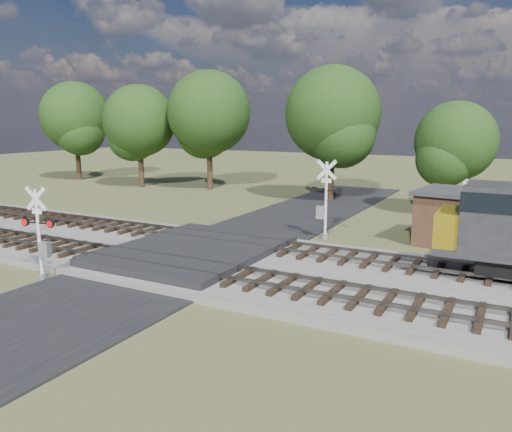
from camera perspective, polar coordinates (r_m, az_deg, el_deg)
The scene contains 10 objects.
ground at distance 24.24m, azimuth -7.78°, elevation -5.13°, with size 160.00×160.00×0.00m, color #4C532C.
ballast_bed at distance 20.71m, azimuth 16.37°, elevation -7.83°, with size 140.00×10.00×0.30m, color gray.
road at distance 24.23m, azimuth -7.78°, elevation -5.04°, with size 7.00×60.00×0.08m, color black.
crossing_panel at distance 24.55m, azimuth -7.11°, elevation -4.15°, with size 7.00×9.00×0.62m, color #262628.
track_near at distance 20.85m, azimuth -4.04°, elevation -6.52°, with size 140.00×2.60×0.33m.
track_far at distance 25.06m, azimuth 2.07°, elevation -3.53°, with size 140.00×2.60×0.33m.
crossing_signal_near at distance 22.62m, azimuth -23.35°, elevation -2.75°, with size 1.60×0.43×3.99m.
crossing_signal_far at distance 28.31m, azimuth 7.79°, elevation 1.09°, with size 1.82×0.45×4.53m.
equipment_shed at distance 29.14m, azimuth 22.33°, elevation -0.12°, with size 4.88×4.88×2.97m.
treeline at distance 41.33m, azimuth 14.36°, elevation 10.71°, with size 84.93×9.98×11.44m.
Camera 1 is at (13.79, -18.81, 6.61)m, focal length 35.00 mm.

